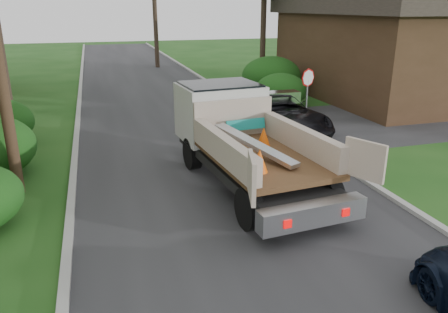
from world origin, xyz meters
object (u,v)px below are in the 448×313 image
flatbed_truck (235,130)px  black_pickup (275,114)px  stop_sign (308,86)px  house_right (395,39)px

flatbed_truck → black_pickup: (2.95, 3.88, -0.62)m
black_pickup → stop_sign: bearing=11.5°
flatbed_truck → black_pickup: flatbed_truck is taller
stop_sign → flatbed_truck: flatbed_truck is taller
flatbed_truck → black_pickup: 4.92m
stop_sign → flatbed_truck: size_ratio=0.35×
stop_sign → house_right: bearing=32.7°
stop_sign → black_pickup: 1.94m
stop_sign → flatbed_truck: 6.32m
black_pickup → flatbed_truck: bearing=-132.8°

